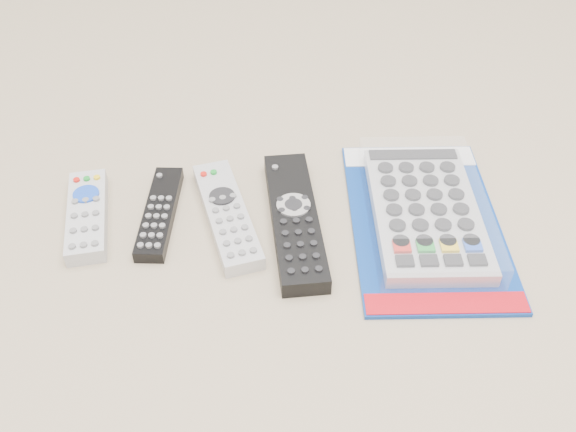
{
  "coord_description": "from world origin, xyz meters",
  "views": [
    {
      "loc": [
        -0.05,
        -0.61,
        0.59
      ],
      "look_at": [
        0.03,
        -0.01,
        0.01
      ],
      "focal_mm": 40.0,
      "sensor_mm": 36.0,
      "label": 1
    }
  ],
  "objects": [
    {
      "name": "remote_slim_black",
      "position": [
        -0.14,
        0.03,
        0.01
      ],
      "size": [
        0.06,
        0.17,
        0.02
      ],
      "rotation": [
        0.0,
        0.0,
        -0.15
      ],
      "color": "black",
      "rests_on": "ground"
    },
    {
      "name": "jumbo_remote_packaged",
      "position": [
        0.21,
        -0.02,
        0.02
      ],
      "size": [
        0.23,
        0.34,
        0.04
      ],
      "rotation": [
        0.0,
        0.0,
        -0.11
      ],
      "color": "navy",
      "rests_on": "ground"
    },
    {
      "name": "remote_small_grey",
      "position": [
        -0.23,
        0.03,
        0.01
      ],
      "size": [
        0.06,
        0.17,
        0.02
      ],
      "rotation": [
        0.0,
        0.0,
        0.07
      ],
      "color": "#AAAAAC",
      "rests_on": "ground"
    },
    {
      "name": "remote_silver_dvd",
      "position": [
        -0.05,
        0.01,
        0.01
      ],
      "size": [
        0.09,
        0.21,
        0.02
      ],
      "rotation": [
        0.0,
        0.0,
        0.17
      ],
      "color": "#BABABE",
      "rests_on": "ground"
    },
    {
      "name": "remote_large_black",
      "position": [
        0.04,
        -0.01,
        0.01
      ],
      "size": [
        0.06,
        0.25,
        0.03
      ],
      "rotation": [
        0.0,
        0.0,
        -0.01
      ],
      "color": "black",
      "rests_on": "ground"
    }
  ]
}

